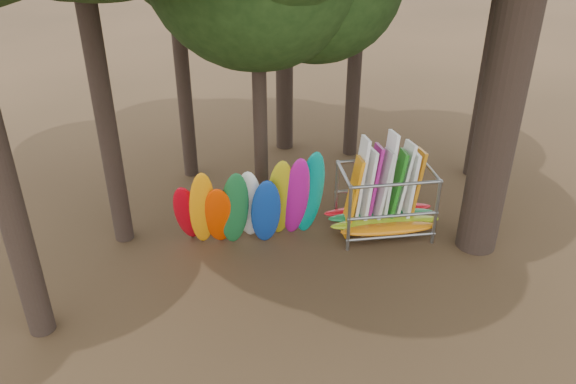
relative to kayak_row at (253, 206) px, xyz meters
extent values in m
plane|color=#47331E|center=(1.67, -1.07, -1.30)|extent=(120.00, 120.00, 0.00)
cylinder|color=black|center=(-3.50, 1.02, 4.65)|extent=(0.50, 0.50, 11.90)
cylinder|color=black|center=(-1.69, 4.74, 4.21)|extent=(0.46, 0.46, 11.03)
cylinder|color=black|center=(0.37, 1.40, 2.93)|extent=(0.38, 0.38, 8.46)
ellipsoid|color=#BC0312|center=(-1.69, 0.19, -0.20)|extent=(0.79, 1.56, 2.35)
ellipsoid|color=#FF960A|center=(-1.29, -0.13, 0.07)|extent=(0.80, 1.69, 2.88)
ellipsoid|color=#F03B00|center=(-0.89, -0.10, -0.18)|extent=(0.81, 1.47, 2.37)
ellipsoid|color=#186430|center=(-0.49, -0.17, 0.02)|extent=(0.87, 1.43, 2.74)
ellipsoid|color=white|center=(-0.09, 0.13, -0.05)|extent=(0.81, 1.45, 2.63)
ellipsoid|color=navy|center=(0.31, -0.15, -0.13)|extent=(0.77, 1.26, 2.46)
ellipsoid|color=#B0A214|center=(0.71, 0.04, 0.11)|extent=(0.75, 1.57, 2.94)
ellipsoid|color=#A61185|center=(1.11, -0.01, 0.14)|extent=(0.71, 1.60, 3.01)
ellipsoid|color=#038578|center=(1.51, 0.17, 0.13)|extent=(0.87, 1.31, 2.96)
ellipsoid|color=#C96A0B|center=(3.62, -0.22, -0.88)|extent=(2.67, 0.55, 0.24)
ellipsoid|color=#94B217|center=(3.62, 0.09, -0.88)|extent=(3.08, 0.55, 0.24)
ellipsoid|color=#18703A|center=(3.62, 0.50, -0.88)|extent=(3.04, 0.55, 0.24)
ellipsoid|color=red|center=(3.62, 0.79, -0.88)|extent=(3.15, 0.55, 0.24)
cube|color=orange|center=(2.72, 0.38, -0.18)|extent=(0.50, 0.75, 2.26)
cube|color=silver|center=(2.92, 0.56, 0.06)|extent=(0.46, 0.80, 2.75)
cube|color=silver|center=(3.12, 0.45, -0.09)|extent=(0.44, 0.80, 2.45)
cube|color=#A01A7A|center=(3.32, 0.63, -0.08)|extent=(0.45, 0.78, 2.47)
cube|color=silver|center=(3.52, 0.42, -0.11)|extent=(0.54, 0.80, 2.40)
cube|color=white|center=(3.72, 0.59, 0.11)|extent=(0.41, 0.82, 2.85)
cube|color=#1C7219|center=(3.92, 0.42, -0.12)|extent=(0.52, 0.74, 2.38)
cube|color=white|center=(4.12, 0.55, -0.03)|extent=(0.60, 0.81, 2.54)
cube|color=silver|center=(4.32, 0.38, -0.15)|extent=(0.35, 0.75, 2.33)
cube|color=orange|center=(4.52, 0.60, -0.17)|extent=(0.44, 0.77, 2.29)
camera|label=1|loc=(-0.91, -12.49, 7.20)|focal=35.00mm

